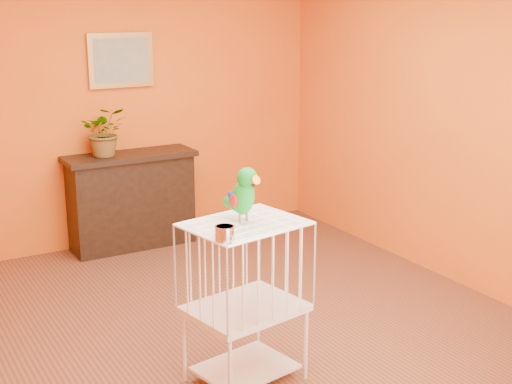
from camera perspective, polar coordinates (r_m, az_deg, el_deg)
ground at (r=5.26m, az=-1.49°, el=-10.69°), size 4.50×4.50×0.00m
room_shell at (r=4.79m, az=-1.62°, el=6.64°), size 4.50×4.50×4.50m
console_cabinet at (r=6.84m, az=-9.93°, el=-0.67°), size 1.22×0.44×0.91m
potted_plant at (r=6.58m, az=-11.82°, el=4.25°), size 0.52×0.55×0.35m
framed_picture at (r=6.79m, az=-10.76°, el=10.32°), size 0.62×0.04×0.50m
birdcage at (r=4.36m, az=-0.88°, el=-8.68°), size 0.74×0.62×1.02m
feed_cup at (r=3.87m, az=-2.52°, el=-3.29°), size 0.11×0.11×0.08m
parrot at (r=4.17m, az=-1.02°, el=-0.12°), size 0.17×0.30×0.34m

